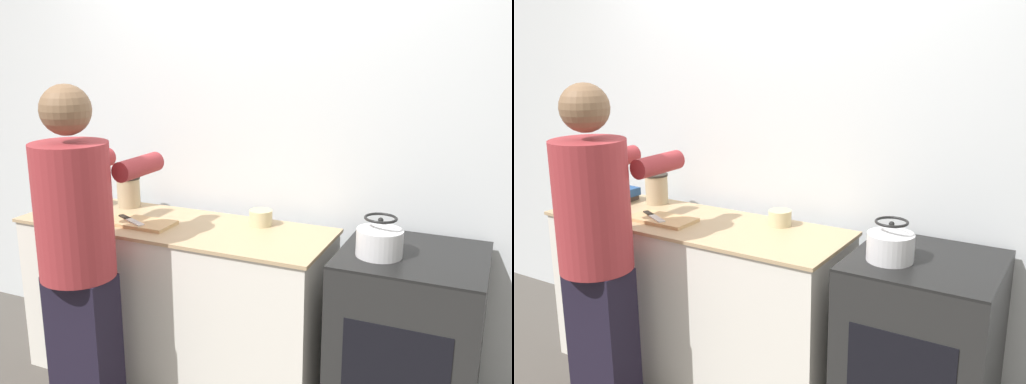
# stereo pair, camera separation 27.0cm
# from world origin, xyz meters

# --- Properties ---
(wall_back) EXTENTS (8.00, 0.05, 2.60)m
(wall_back) POSITION_xyz_m (0.00, 0.70, 1.30)
(wall_back) COLOR silver
(wall_back) RESTS_ON ground_plane
(counter) EXTENTS (1.71, 0.58, 0.90)m
(counter) POSITION_xyz_m (-0.37, 0.28, 0.45)
(counter) COLOR silver
(counter) RESTS_ON ground_plane
(oven) EXTENTS (0.65, 0.63, 0.91)m
(oven) POSITION_xyz_m (0.89, 0.32, 0.46)
(oven) COLOR black
(oven) RESTS_ON ground_plane
(person) EXTENTS (0.40, 0.64, 1.67)m
(person) POSITION_xyz_m (-0.57, -0.22, 0.90)
(person) COLOR black
(person) RESTS_ON ground_plane
(cutting_board) EXTENTS (0.37, 0.19, 0.02)m
(cutting_board) POSITION_xyz_m (-0.52, 0.19, 0.91)
(cutting_board) COLOR tan
(cutting_board) RESTS_ON counter
(knife) EXTENTS (0.22, 0.13, 0.01)m
(knife) POSITION_xyz_m (-0.58, 0.18, 0.92)
(knife) COLOR silver
(knife) RESTS_ON cutting_board
(kettle) EXTENTS (0.21, 0.21, 0.18)m
(kettle) POSITION_xyz_m (0.75, 0.23, 0.99)
(kettle) COLOR silver
(kettle) RESTS_ON oven
(bowl_prep) EXTENTS (0.12, 0.12, 0.08)m
(bowl_prep) POSITION_xyz_m (0.07, 0.45, 0.94)
(bowl_prep) COLOR #C6B789
(bowl_prep) RESTS_ON counter
(canister_jar) EXTENTS (0.14, 0.14, 0.18)m
(canister_jar) POSITION_xyz_m (-0.78, 0.46, 0.99)
(canister_jar) COLOR tan
(canister_jar) RESTS_ON counter
(book_stack) EXTENTS (0.19, 0.24, 0.08)m
(book_stack) POSITION_xyz_m (-1.01, 0.36, 0.94)
(book_stack) COLOR #423833
(book_stack) RESTS_ON counter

